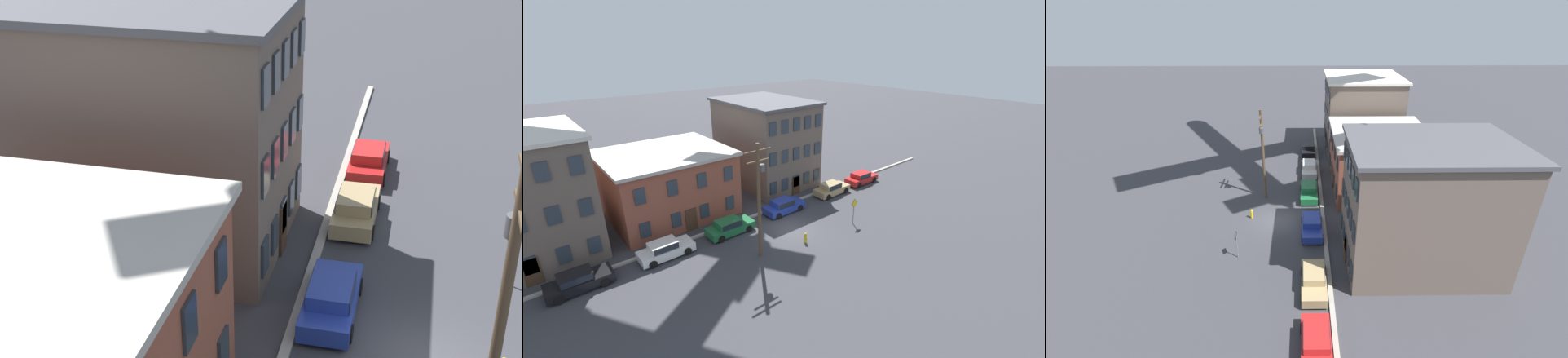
{
  "view_description": "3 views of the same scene",
  "coord_description": "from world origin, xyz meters",
  "views": [
    {
      "loc": [
        -19.83,
        0.76,
        15.74
      ],
      "look_at": [
        -1.33,
        5.19,
        6.66
      ],
      "focal_mm": 50.0,
      "sensor_mm": 36.0,
      "label": 1
    },
    {
      "loc": [
        -18.97,
        -21.64,
        16.56
      ],
      "look_at": [
        1.22,
        2.64,
        4.04
      ],
      "focal_mm": 24.0,
      "sensor_mm": 36.0,
      "label": 2
    },
    {
      "loc": [
        28.42,
        2.56,
        18.5
      ],
      "look_at": [
        0.05,
        2.94,
        4.51
      ],
      "focal_mm": 24.0,
      "sensor_mm": 36.0,
      "label": 3
    }
  ],
  "objects": [
    {
      "name": "car_green",
      "position": [
        -4.83,
        3.18,
        0.75
      ],
      "size": [
        4.4,
        1.92,
        1.43
      ],
      "color": "#1E6638",
      "rests_on": "ground_plane"
    },
    {
      "name": "fire_hydrant",
      "position": [
        -0.55,
        -2.46,
        0.48
      ],
      "size": [
        0.24,
        0.34,
        0.96
      ],
      "color": "yellow",
      "rests_on": "ground_plane"
    },
    {
      "name": "car_red",
      "position": [
        14.29,
        3.29,
        0.75
      ],
      "size": [
        4.4,
        1.92,
        1.43
      ],
      "color": "#B21E1E",
      "rests_on": "ground_plane"
    },
    {
      "name": "kerb_strip",
      "position": [
        0.0,
        4.5,
        0.08
      ],
      "size": [
        56.0,
        0.36,
        0.16
      ],
      "primitive_type": "cube",
      "color": "#9E998E",
      "rests_on": "ground_plane"
    },
    {
      "name": "car_blue",
      "position": [
        1.76,
        3.34,
        0.75
      ],
      "size": [
        4.4,
        1.92,
        1.43
      ],
      "color": "#233899",
      "rests_on": "ground_plane"
    },
    {
      "name": "apartment_far",
      "position": [
        5.77,
        11.71,
        5.09
      ],
      "size": [
        8.69,
        11.94,
        10.15
      ],
      "color": "#66564C",
      "rests_on": "ground_plane"
    },
    {
      "name": "caution_sign",
      "position": [
        5.41,
        -2.85,
        1.74
      ],
      "size": [
        0.91,
        0.08,
        2.61
      ],
      "color": "slate",
      "rests_on": "ground_plane"
    },
    {
      "name": "ground_plane",
      "position": [
        0.0,
        0.0,
        0.0
      ],
      "size": [
        200.0,
        200.0,
        0.0
      ],
      "primitive_type": "plane",
      "color": "#38383D"
    },
    {
      "name": "apartment_midblock",
      "position": [
        -7.23,
        11.0,
        3.28
      ],
      "size": [
        11.72,
        10.52,
        6.54
      ],
      "color": "brown",
      "rests_on": "ground_plane"
    },
    {
      "name": "car_tan",
      "position": [
        8.89,
        3.3,
        0.75
      ],
      "size": [
        4.4,
        1.92,
        1.43
      ],
      "color": "tan",
      "rests_on": "ground_plane"
    },
    {
      "name": "car_black",
      "position": [
        -17.23,
        3.36,
        0.75
      ],
      "size": [
        4.4,
        1.92,
        1.43
      ],
      "color": "black",
      "rests_on": "ground_plane"
    },
    {
      "name": "car_white",
      "position": [
        -10.87,
        3.32,
        0.75
      ],
      "size": [
        4.4,
        1.92,
        1.43
      ],
      "color": "silver",
      "rests_on": "ground_plane"
    },
    {
      "name": "utility_pole",
      "position": [
        -4.72,
        -1.51,
        5.41
      ],
      "size": [
        2.4,
        0.44,
        9.64
      ],
      "color": "brown",
      "rests_on": "ground_plane"
    }
  ]
}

